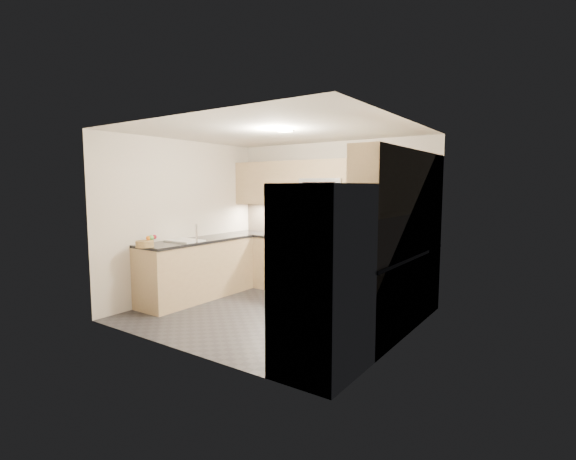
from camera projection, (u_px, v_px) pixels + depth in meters
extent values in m
cube|color=#26252A|center=(274.00, 314.00, 5.79)|extent=(3.60, 3.20, 0.00)
cube|color=beige|center=(273.00, 131.00, 5.53)|extent=(3.60, 3.20, 0.02)
cube|color=beige|center=(331.00, 218.00, 6.97)|extent=(3.60, 0.02, 2.50)
cube|color=beige|center=(181.00, 236.00, 4.36)|extent=(3.60, 0.02, 2.50)
cube|color=beige|center=(184.00, 219.00, 6.68)|extent=(0.02, 3.20, 2.50)
cube|color=beige|center=(403.00, 233.00, 4.64)|extent=(0.02, 3.20, 2.50)
cube|color=tan|center=(268.00, 261.00, 7.42)|extent=(1.42, 0.60, 0.90)
cube|color=tan|center=(385.00, 276.00, 6.18)|extent=(1.42, 0.60, 0.90)
cube|color=tan|center=(381.00, 297.00, 5.01)|extent=(0.60, 1.70, 0.90)
cube|color=tan|center=(198.00, 270.00, 6.60)|extent=(0.60, 2.00, 0.90)
cube|color=black|center=(268.00, 235.00, 7.38)|extent=(1.42, 0.63, 0.04)
cube|color=black|center=(385.00, 244.00, 6.14)|extent=(1.42, 0.63, 0.04)
cube|color=black|center=(382.00, 258.00, 4.96)|extent=(0.63, 1.70, 0.04)
cube|color=black|center=(197.00, 241.00, 6.55)|extent=(0.63, 2.00, 0.04)
cube|color=tan|center=(326.00, 183.00, 6.76)|extent=(3.60, 0.35, 0.75)
cube|color=tan|center=(398.00, 182.00, 4.90)|extent=(0.35, 1.95, 0.75)
cube|color=tan|center=(331.00, 221.00, 6.97)|extent=(3.60, 0.01, 0.51)
cube|color=tan|center=(415.00, 234.00, 5.01)|extent=(0.01, 2.30, 0.51)
cube|color=#95969C|center=(320.00, 268.00, 6.78)|extent=(0.76, 0.65, 0.91)
cube|color=black|center=(321.00, 240.00, 6.74)|extent=(0.76, 0.65, 0.03)
cube|color=black|center=(310.00, 271.00, 6.52)|extent=(0.62, 0.02, 0.45)
cylinder|color=#B2B5BA|center=(309.00, 254.00, 6.47)|extent=(0.60, 0.02, 0.02)
cube|color=#A2A4AA|center=(325.00, 191.00, 6.76)|extent=(0.76, 0.40, 0.40)
cube|color=black|center=(319.00, 191.00, 6.59)|extent=(0.60, 0.01, 0.28)
cube|color=#A5A6AD|center=(323.00, 279.00, 3.93)|extent=(0.70, 0.90, 1.80)
cylinder|color=#B2B5BA|center=(280.00, 272.00, 3.99)|extent=(0.02, 0.02, 1.20)
cylinder|color=#B2B5BA|center=(301.00, 267.00, 4.29)|extent=(0.02, 0.02, 1.20)
cube|color=white|center=(185.00, 245.00, 6.35)|extent=(0.52, 0.38, 0.16)
cylinder|color=silver|center=(196.00, 233.00, 6.18)|extent=(0.03, 0.03, 0.28)
cylinder|color=#5C9E43|center=(391.00, 240.00, 5.93)|extent=(0.33, 0.33, 0.15)
cube|color=#CD5713|center=(291.00, 235.00, 7.15)|extent=(0.47, 0.41, 0.01)
cylinder|color=#997847|center=(145.00, 244.00, 5.71)|extent=(0.32, 0.32, 0.09)
sphere|color=#A81325|center=(154.00, 237.00, 5.92)|extent=(0.07, 0.07, 0.07)
sphere|color=#5DB64E|center=(151.00, 238.00, 5.83)|extent=(0.07, 0.07, 0.07)
cube|color=silver|center=(302.00, 265.00, 6.54)|extent=(0.16, 0.08, 0.31)
sphere|color=orange|center=(148.00, 238.00, 5.81)|extent=(0.06, 0.06, 0.06)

